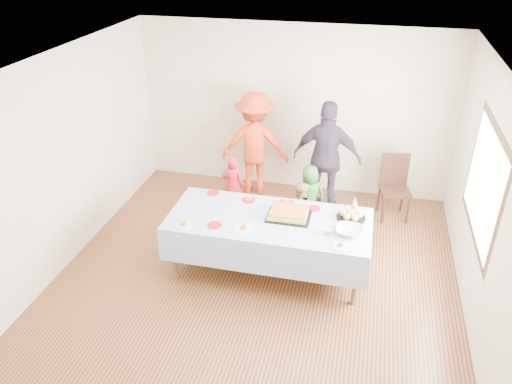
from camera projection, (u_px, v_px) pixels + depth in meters
ground at (258, 272)px, 6.47m from camera, size 5.00×5.00×0.00m
room_walls at (263, 147)px, 5.61m from camera, size 5.04×5.04×2.72m
party_table at (269, 222)px, 6.18m from camera, size 2.50×1.10×0.78m
birthday_cake at (289, 214)px, 6.16m from camera, size 0.54×0.41×0.09m
rolls_tray at (351, 215)px, 6.13m from camera, size 0.36×0.36×0.11m
punch_bowl at (349, 231)px, 5.84m from camera, size 0.31×0.31×0.08m
party_hat at (355, 203)px, 6.30m from camera, size 0.11×0.11×0.18m
fork_pile at (325, 230)px, 5.86m from camera, size 0.24×0.18×0.07m
plate_red_far_a at (213, 193)px, 6.72m from camera, size 0.17×0.17×0.01m
plate_red_far_b at (249, 200)px, 6.55m from camera, size 0.18×0.18×0.01m
plate_red_far_c at (286, 203)px, 6.48m from camera, size 0.20×0.20×0.01m
plate_red_far_d at (314, 208)px, 6.36m from camera, size 0.16×0.16×0.01m
plate_red_near at (215, 225)px, 6.01m from camera, size 0.18×0.18×0.01m
plate_white_left at (184, 226)px, 6.00m from camera, size 0.21×0.21×0.01m
plate_white_mid at (243, 229)px, 5.94m from camera, size 0.23×0.23×0.01m
plate_white_right at (340, 246)px, 5.62m from camera, size 0.19×0.19×0.01m
dining_chair at (394, 183)px, 7.49m from camera, size 0.50×0.50×0.98m
toddler_left at (233, 185)px, 7.57m from camera, size 0.35×0.23×0.95m
toddler_mid at (309, 196)px, 7.26m from camera, size 0.55×0.46×0.96m
toddler_right at (300, 210)px, 7.02m from camera, size 0.50×0.44×0.86m
adult_left at (255, 144)px, 8.01m from camera, size 1.16×0.75×1.70m
adult_right at (327, 158)px, 7.47m from camera, size 1.07×0.52×1.76m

